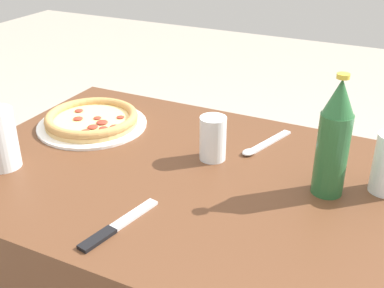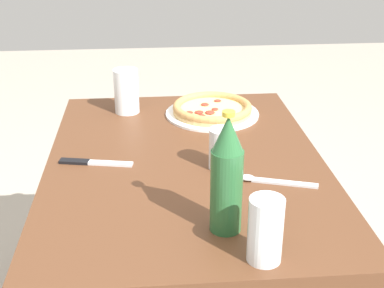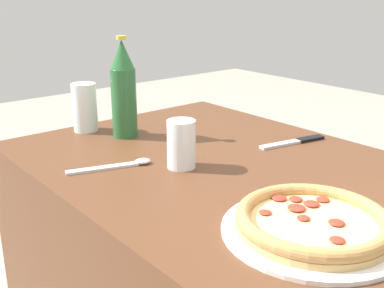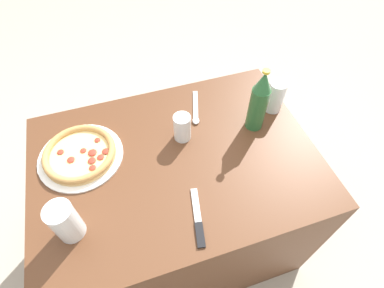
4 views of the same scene
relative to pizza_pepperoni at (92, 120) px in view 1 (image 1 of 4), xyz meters
The scene contains 7 objects.
table 0.51m from the pizza_pepperoni, 19.24° to the right, with size 1.05×0.76×0.71m.
pizza_pepperoni is the anchor object (origin of this frame).
glass_iced_tea 0.39m from the pizza_pepperoni, ahead, with size 0.07×0.07×0.11m.
glass_mango_juice 0.29m from the pizza_pepperoni, 100.42° to the right, with size 0.08×0.08×0.15m.
beer_bottle 0.69m from the pizza_pepperoni, ahead, with size 0.07×0.07×0.28m.
knife 0.50m from the pizza_pepperoni, 48.01° to the right, with size 0.06×0.20×0.01m.
spoon 0.49m from the pizza_pepperoni, 10.28° to the left, with size 0.08×0.20×0.01m.
Camera 1 is at (0.48, -0.88, 1.29)m, focal length 45.00 mm.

